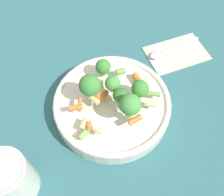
{
  "coord_description": "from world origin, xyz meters",
  "views": [
    {
      "loc": [
        -0.02,
        0.31,
        0.54
      ],
      "look_at": [
        0.0,
        0.0,
        0.05
      ],
      "focal_mm": 42.0,
      "sensor_mm": 36.0,
      "label": 1
    }
  ],
  "objects": [
    {
      "name": "napkin",
      "position": [
        -0.16,
        -0.19,
        0.0
      ],
      "size": [
        0.19,
        0.16,
        0.01
      ],
      "color": "beige",
      "rests_on": "ground_plane"
    },
    {
      "name": "bowl",
      "position": [
        0.0,
        0.0,
        0.02
      ],
      "size": [
        0.27,
        0.27,
        0.04
      ],
      "color": "silver",
      "rests_on": "ground_plane"
    },
    {
      "name": "spoon",
      "position": [
        -0.13,
        -0.18,
        0.01
      ],
      "size": [
        0.14,
        0.09,
        0.01
      ],
      "rotation": [
        0.0,
        0.0,
        6.83
      ],
      "color": "silver",
      "rests_on": "napkin"
    },
    {
      "name": "pasta_salad",
      "position": [
        -0.0,
        0.0,
        0.08
      ],
      "size": [
        0.19,
        0.19,
        0.08
      ],
      "color": "#8CB766",
      "rests_on": "bowl"
    },
    {
      "name": "ground_plane",
      "position": [
        0.0,
        0.0,
        0.0
      ],
      "size": [
        3.0,
        3.0,
        0.0
      ],
      "primitive_type": "plane",
      "color": "#2D6066"
    },
    {
      "name": "cup",
      "position": [
        0.18,
        0.19,
        0.06
      ],
      "size": [
        0.09,
        0.09,
        0.11
      ],
      "color": "silver",
      "rests_on": "ground_plane"
    }
  ]
}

